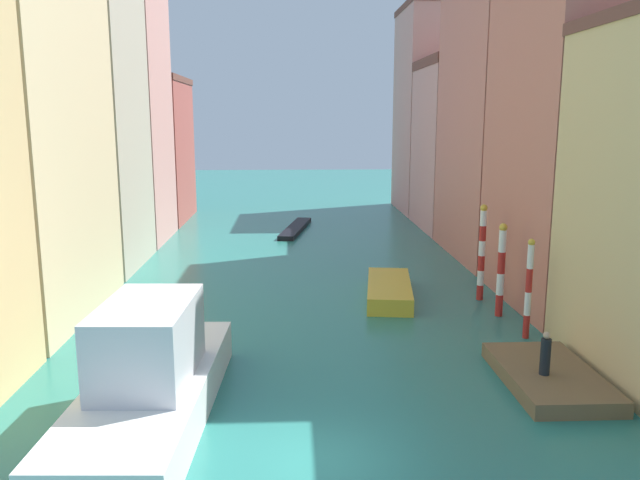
{
  "coord_description": "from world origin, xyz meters",
  "views": [
    {
      "loc": [
        -0.69,
        -16.28,
        9.47
      ],
      "look_at": [
        1.16,
        24.95,
        1.5
      ],
      "focal_mm": 35.66,
      "sensor_mm": 36.0,
      "label": 1
    }
  ],
  "objects_px": {
    "gondola_black": "(296,228)",
    "motorboat_0": "(389,290)",
    "vaporetto_white": "(150,378)",
    "mooring_pole_0": "(529,288)",
    "mooring_pole_1": "(501,269)",
    "waterfront_dock": "(549,377)",
    "person_on_dock": "(545,355)",
    "mooring_pole_2": "(482,252)"
  },
  "relations": [
    {
      "from": "waterfront_dock",
      "to": "mooring_pole_1",
      "type": "distance_m",
      "value": 8.33
    },
    {
      "from": "gondola_black",
      "to": "mooring_pole_2",
      "type": "bearing_deg",
      "value": -65.82
    },
    {
      "from": "mooring_pole_1",
      "to": "vaporetto_white",
      "type": "xyz_separation_m",
      "value": [
        -14.53,
        -10.12,
        -0.96
      ]
    },
    {
      "from": "vaporetto_white",
      "to": "mooring_pole_0",
      "type": "bearing_deg",
      "value": 25.26
    },
    {
      "from": "waterfront_dock",
      "to": "gondola_black",
      "type": "bearing_deg",
      "value": 105.49
    },
    {
      "from": "mooring_pole_2",
      "to": "gondola_black",
      "type": "distance_m",
      "value": 23.54
    },
    {
      "from": "waterfront_dock",
      "to": "person_on_dock",
      "type": "bearing_deg",
      "value": -130.95
    },
    {
      "from": "gondola_black",
      "to": "motorboat_0",
      "type": "bearing_deg",
      "value": -76.94
    },
    {
      "from": "mooring_pole_0",
      "to": "motorboat_0",
      "type": "distance_m",
      "value": 8.39
    },
    {
      "from": "person_on_dock",
      "to": "mooring_pole_2",
      "type": "height_order",
      "value": "mooring_pole_2"
    },
    {
      "from": "person_on_dock",
      "to": "mooring_pole_1",
      "type": "distance_m",
      "value": 8.6
    },
    {
      "from": "mooring_pole_0",
      "to": "mooring_pole_2",
      "type": "distance_m",
      "value": 5.99
    },
    {
      "from": "mooring_pole_1",
      "to": "vaporetto_white",
      "type": "distance_m",
      "value": 17.74
    },
    {
      "from": "waterfront_dock",
      "to": "mooring_pole_1",
      "type": "bearing_deg",
      "value": 84.42
    },
    {
      "from": "person_on_dock",
      "to": "motorboat_0",
      "type": "distance_m",
      "value": 12.34
    },
    {
      "from": "mooring_pole_2",
      "to": "gondola_black",
      "type": "relative_size",
      "value": 0.53
    },
    {
      "from": "mooring_pole_2",
      "to": "motorboat_0",
      "type": "xyz_separation_m",
      "value": [
        -4.75,
        0.49,
        -2.17
      ]
    },
    {
      "from": "mooring_pole_0",
      "to": "person_on_dock",
      "type": "bearing_deg",
      "value": -103.94
    },
    {
      "from": "mooring_pole_1",
      "to": "motorboat_0",
      "type": "relative_size",
      "value": 0.66
    },
    {
      "from": "person_on_dock",
      "to": "gondola_black",
      "type": "distance_m",
      "value": 33.73
    },
    {
      "from": "mooring_pole_1",
      "to": "mooring_pole_2",
      "type": "height_order",
      "value": "mooring_pole_2"
    },
    {
      "from": "mooring_pole_0",
      "to": "gondola_black",
      "type": "bearing_deg",
      "value": 109.84
    },
    {
      "from": "mooring_pole_0",
      "to": "vaporetto_white",
      "type": "relative_size",
      "value": 0.39
    },
    {
      "from": "person_on_dock",
      "to": "mooring_pole_1",
      "type": "height_order",
      "value": "mooring_pole_1"
    },
    {
      "from": "person_on_dock",
      "to": "mooring_pole_1",
      "type": "xyz_separation_m",
      "value": [
        1.15,
        8.46,
        1.05
      ]
    },
    {
      "from": "mooring_pole_2",
      "to": "vaporetto_white",
      "type": "distance_m",
      "value": 19.39
    },
    {
      "from": "vaporetto_white",
      "to": "gondola_black",
      "type": "xyz_separation_m",
      "value": [
        4.83,
        34.27,
        -1.19
      ]
    },
    {
      "from": "mooring_pole_1",
      "to": "mooring_pole_2",
      "type": "distance_m",
      "value": 2.8
    },
    {
      "from": "mooring_pole_0",
      "to": "mooring_pole_1",
      "type": "relative_size",
      "value": 0.97
    },
    {
      "from": "waterfront_dock",
      "to": "vaporetto_white",
      "type": "height_order",
      "value": "vaporetto_white"
    },
    {
      "from": "person_on_dock",
      "to": "mooring_pole_1",
      "type": "relative_size",
      "value": 0.35
    },
    {
      "from": "mooring_pole_2",
      "to": "waterfront_dock",
      "type": "bearing_deg",
      "value": -93.55
    },
    {
      "from": "vaporetto_white",
      "to": "gondola_black",
      "type": "height_order",
      "value": "vaporetto_white"
    },
    {
      "from": "person_on_dock",
      "to": "motorboat_0",
      "type": "bearing_deg",
      "value": 107.55
    },
    {
      "from": "person_on_dock",
      "to": "mooring_pole_0",
      "type": "xyz_separation_m",
      "value": [
        1.31,
        5.27,
        0.97
      ]
    },
    {
      "from": "vaporetto_white",
      "to": "gondola_black",
      "type": "bearing_deg",
      "value": 81.98
    },
    {
      "from": "person_on_dock",
      "to": "gondola_black",
      "type": "height_order",
      "value": "person_on_dock"
    },
    {
      "from": "person_on_dock",
      "to": "mooring_pole_0",
      "type": "relative_size",
      "value": 0.36
    },
    {
      "from": "gondola_black",
      "to": "mooring_pole_1",
      "type": "bearing_deg",
      "value": -68.11
    },
    {
      "from": "person_on_dock",
      "to": "motorboat_0",
      "type": "height_order",
      "value": "person_on_dock"
    },
    {
      "from": "vaporetto_white",
      "to": "motorboat_0",
      "type": "distance_m",
      "value": 16.56
    },
    {
      "from": "mooring_pole_0",
      "to": "gondola_black",
      "type": "height_order",
      "value": "mooring_pole_0"
    }
  ]
}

